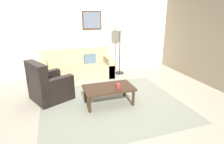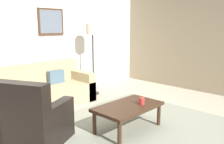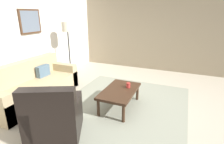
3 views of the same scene
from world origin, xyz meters
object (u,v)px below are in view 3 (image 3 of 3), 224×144
object	(u,v)px
coffee_table	(120,92)
lamp_standing	(68,33)
cup	(128,85)
couch_main	(32,87)
framed_artwork	(30,21)
armchair_leather	(54,120)

from	to	relation	value
coffee_table	lamp_standing	size ratio (longest dim) A/B	0.64
cup	couch_main	bearing A→B (deg)	105.15
framed_artwork	armchair_leather	bearing A→B (deg)	-129.27
couch_main	cup	world-z (taller)	couch_main
coffee_table	cup	bearing A→B (deg)	-35.95
couch_main	framed_artwork	bearing A→B (deg)	34.12
cup	framed_artwork	xyz separation A→B (m)	(0.02, 2.60, 1.28)
cup	framed_artwork	distance (m)	2.90
coffee_table	framed_artwork	xyz separation A→B (m)	(0.20, 2.47, 1.39)
couch_main	armchair_leather	bearing A→B (deg)	-122.04
lamp_standing	framed_artwork	world-z (taller)	framed_artwork
armchair_leather	framed_artwork	bearing A→B (deg)	50.73
lamp_standing	framed_artwork	size ratio (longest dim) A/B	2.70
lamp_standing	cup	bearing A→B (deg)	-111.27
armchair_leather	cup	bearing A→B (deg)	-27.41
armchair_leather	coffee_table	world-z (taller)	armchair_leather
coffee_table	couch_main	bearing A→B (deg)	101.34
couch_main	armchair_leather	world-z (taller)	armchair_leather
framed_artwork	lamp_standing	bearing A→B (deg)	-32.68
couch_main	lamp_standing	bearing A→B (deg)	-3.97
coffee_table	framed_artwork	distance (m)	2.84
cup	lamp_standing	distance (m)	2.43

